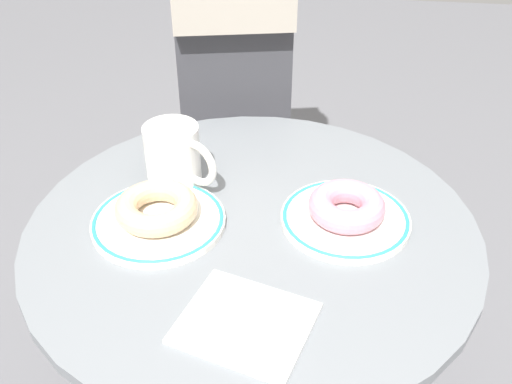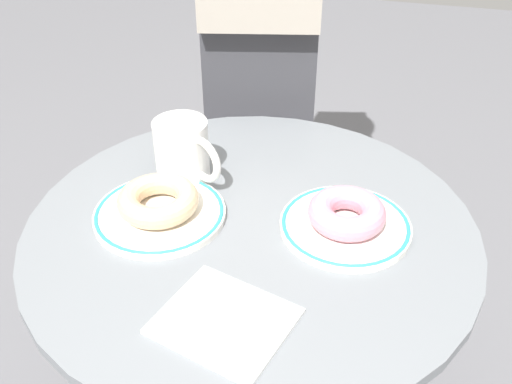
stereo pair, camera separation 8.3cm
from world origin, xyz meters
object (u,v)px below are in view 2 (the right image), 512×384
at_px(cafe_table, 252,345).
at_px(paper_napkin, 225,321).
at_px(donut_pink_frosted, 347,213).
at_px(coffee_mug, 184,151).
at_px(plate_right, 345,225).
at_px(donut_glazed, 158,200).
at_px(plate_left, 160,214).
at_px(person_figure, 261,9).

relative_size(cafe_table, paper_napkin, 4.97).
height_order(donut_pink_frosted, coffee_mug, coffee_mug).
bearing_deg(paper_napkin, plate_right, 61.35).
distance_m(cafe_table, donut_pink_frosted, 0.33).
relative_size(donut_glazed, paper_napkin, 0.79).
height_order(cafe_table, plate_right, plate_right).
distance_m(donut_glazed, donut_pink_frosted, 0.27).
bearing_deg(cafe_table, donut_pink_frosted, 9.51).
height_order(plate_left, donut_glazed, donut_glazed).
xyz_separation_m(plate_right, coffee_mug, (-0.27, 0.07, 0.04)).
xyz_separation_m(plate_left, paper_napkin, (0.15, -0.17, -0.00)).
bearing_deg(person_figure, plate_right, -63.74).
xyz_separation_m(cafe_table, plate_left, (-0.13, -0.02, 0.27)).
relative_size(coffee_mug, person_figure, 0.07).
distance_m(donut_glazed, paper_napkin, 0.23).
bearing_deg(plate_right, donut_glazed, -172.12).
bearing_deg(plate_left, donut_pink_frosted, 8.57).
relative_size(plate_left, person_figure, 0.11).
relative_size(plate_left, paper_napkin, 1.29).
bearing_deg(donut_pink_frosted, plate_left, -171.43).
height_order(plate_left, plate_right, same).
bearing_deg(coffee_mug, plate_right, -13.79).
distance_m(cafe_table, coffee_mug, 0.35).
relative_size(cafe_table, plate_right, 3.96).
xyz_separation_m(cafe_table, person_figure, (-0.12, 0.54, 0.40)).
relative_size(donut_pink_frosted, coffee_mug, 0.91).
distance_m(plate_left, paper_napkin, 0.23).
bearing_deg(donut_glazed, person_figure, 88.30).
height_order(donut_glazed, donut_pink_frosted, donut_pink_frosted).
height_order(cafe_table, paper_napkin, paper_napkin).
height_order(plate_right, paper_napkin, plate_right).
height_order(plate_left, person_figure, person_figure).
bearing_deg(person_figure, donut_pink_frosted, -63.74).
xyz_separation_m(plate_left, plate_right, (0.27, 0.04, -0.00)).
xyz_separation_m(paper_napkin, coffee_mug, (-0.15, 0.28, 0.05)).
distance_m(plate_right, coffee_mug, 0.28).
relative_size(cafe_table, donut_glazed, 6.27).
height_order(donut_glazed, coffee_mug, coffee_mug).
xyz_separation_m(plate_right, person_figure, (-0.25, 0.51, 0.13)).
bearing_deg(cafe_table, paper_napkin, -84.57).
distance_m(cafe_table, paper_napkin, 0.33).
bearing_deg(person_figure, donut_glazed, -91.70).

